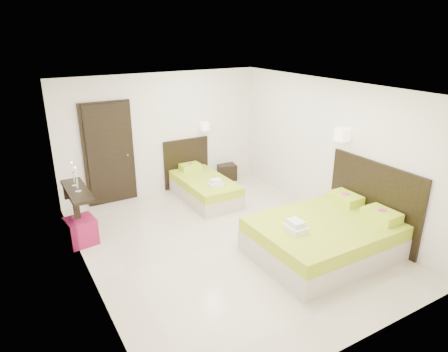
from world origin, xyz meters
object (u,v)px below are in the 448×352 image
bed_single (203,186)px  ottoman (81,231)px  bed_double (328,234)px  nightstand (226,172)px

bed_single → ottoman: (-2.67, -0.68, -0.05)m
bed_double → ottoman: bed_double is taller
bed_single → ottoman: bearing=-165.7°
bed_double → nightstand: size_ratio=5.16×
bed_double → ottoman: 4.11m
bed_single → ottoman: bed_single is taller
bed_double → nightstand: bearing=85.3°
bed_single → bed_double: bed_double is taller
bed_single → bed_double: (0.70, -3.01, 0.05)m
bed_single → ottoman: size_ratio=3.98×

